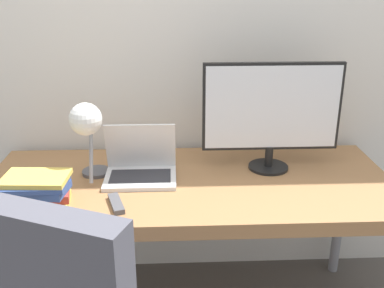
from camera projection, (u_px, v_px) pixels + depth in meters
name	position (u px, v px, depth m)	size (l,w,h in m)	color
wall_back	(185.00, 31.00, 2.13)	(8.00, 0.05, 2.60)	silver
desk	(189.00, 192.00, 1.95)	(1.75, 0.75, 0.73)	#996B42
laptop	(141.00, 167.00, 1.94)	(0.30, 0.23, 0.23)	silver
monitor	(272.00, 111.00, 1.95)	(0.61, 0.18, 0.48)	black
desk_lamp	(87.00, 126.00, 1.79)	(0.13, 0.26, 0.36)	#4C4C51
book_stack	(40.00, 192.00, 1.68)	(0.25, 0.22, 0.13)	gold
tv_remote	(116.00, 204.00, 1.71)	(0.08, 0.15, 0.02)	#4C4C51
game_controller	(8.00, 207.00, 1.67)	(0.14, 0.10, 0.04)	black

